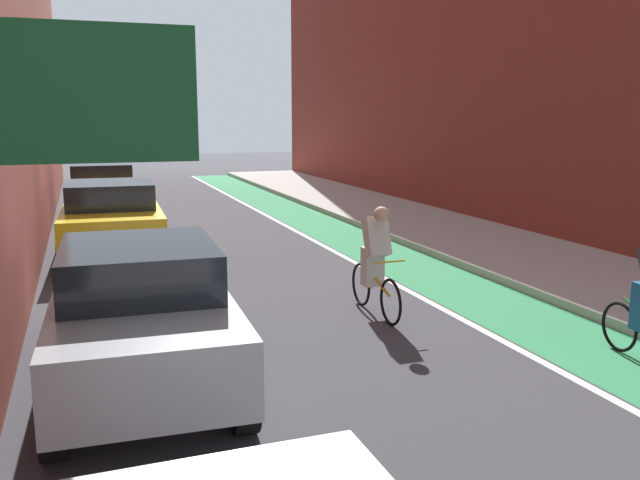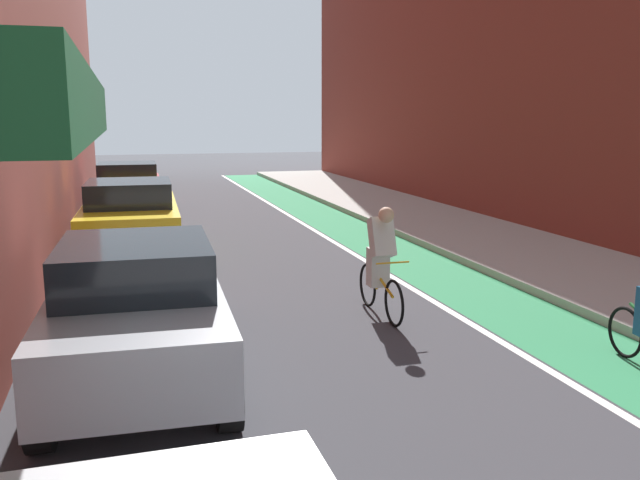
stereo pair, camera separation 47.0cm
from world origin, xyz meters
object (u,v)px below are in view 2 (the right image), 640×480
object	(u,v)px
parked_sedan_silver	(138,305)
parked_sedan_yellow_cab	(131,215)
parked_sedan_red	(128,188)
cyclist_trailing	(380,261)

from	to	relation	value
parked_sedan_silver	parked_sedan_yellow_cab	xyz separation A→B (m)	(0.00, 7.05, 0.00)
parked_sedan_yellow_cab	parked_sedan_red	size ratio (longest dim) A/B	1.07
parked_sedan_red	cyclist_trailing	bearing A→B (deg)	-73.54
parked_sedan_silver	cyclist_trailing	size ratio (longest dim) A/B	2.67
cyclist_trailing	parked_sedan_silver	bearing A→B (deg)	-158.98
parked_sedan_silver	parked_sedan_yellow_cab	distance (m)	7.05
parked_sedan_red	parked_sedan_yellow_cab	bearing A→B (deg)	-90.01
parked_sedan_yellow_cab	parked_sedan_red	xyz separation A→B (m)	(0.00, 5.68, -0.00)
parked_sedan_yellow_cab	cyclist_trailing	distance (m)	6.67
parked_sedan_silver	parked_sedan_yellow_cab	bearing A→B (deg)	90.00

